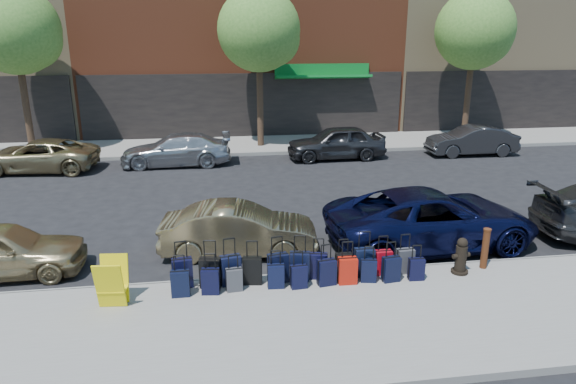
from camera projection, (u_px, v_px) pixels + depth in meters
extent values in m
plane|color=black|center=(274.00, 214.00, 16.01)|extent=(120.00, 120.00, 0.00)
cube|color=gray|center=(314.00, 323.00, 9.85)|extent=(60.00, 4.00, 0.15)
cube|color=gray|center=(250.00, 145.00, 25.43)|extent=(60.00, 4.00, 0.15)
cube|color=gray|center=(297.00, 276.00, 11.75)|extent=(60.00, 0.08, 0.15)
cube|color=gray|center=(253.00, 154.00, 23.52)|extent=(60.00, 0.08, 0.15)
cube|color=black|center=(246.00, 107.00, 26.79)|extent=(16.66, 0.15, 3.40)
cube|color=#0B6A24|center=(323.00, 77.00, 26.56)|extent=(5.00, 0.91, 0.27)
cube|color=#0B6A24|center=(322.00, 70.00, 26.74)|extent=(5.00, 0.10, 0.60)
cube|color=black|center=(529.00, 101.00, 29.01)|extent=(14.70, 0.15, 3.40)
cylinder|color=black|center=(25.00, 100.00, 22.83)|extent=(0.30, 0.30, 4.80)
sphere|color=#3E7928|center=(15.00, 30.00, 21.95)|extent=(3.80, 3.80, 3.80)
sphere|color=#3E7928|center=(31.00, 39.00, 22.14)|extent=(2.58, 2.58, 2.58)
cylinder|color=black|center=(260.00, 95.00, 24.29)|extent=(0.30, 0.30, 4.80)
sphere|color=#3E7928|center=(259.00, 30.00, 23.40)|extent=(3.80, 3.80, 3.80)
sphere|color=#3E7928|center=(272.00, 38.00, 23.60)|extent=(2.58, 2.58, 2.58)
cylinder|color=black|center=(468.00, 92.00, 25.75)|extent=(0.30, 0.30, 4.80)
sphere|color=#3E7928|center=(475.00, 30.00, 24.86)|extent=(3.80, 3.80, 3.80)
sphere|color=#3E7928|center=(485.00, 38.00, 25.06)|extent=(2.58, 2.58, 2.58)
cube|color=black|center=(182.00, 273.00, 11.03)|extent=(0.46, 0.29, 0.64)
cylinder|color=black|center=(180.00, 243.00, 10.82)|extent=(0.24, 0.06, 0.03)
cube|color=black|center=(210.00, 273.00, 11.02)|extent=(0.48, 0.32, 0.66)
cylinder|color=black|center=(209.00, 242.00, 10.80)|extent=(0.25, 0.08, 0.03)
cube|color=black|center=(231.00, 270.00, 11.14)|extent=(0.47, 0.32, 0.66)
cylinder|color=black|center=(230.00, 240.00, 10.93)|extent=(0.25, 0.08, 0.03)
cube|color=black|center=(252.00, 271.00, 11.17)|extent=(0.43, 0.28, 0.61)
cylinder|color=black|center=(252.00, 242.00, 10.97)|extent=(0.23, 0.06, 0.03)
cube|color=black|center=(278.00, 268.00, 11.23)|extent=(0.48, 0.33, 0.65)
cylinder|color=black|center=(278.00, 238.00, 11.02)|extent=(0.25, 0.08, 0.03)
cube|color=black|center=(300.00, 266.00, 11.32)|extent=(0.47, 0.31, 0.65)
cylinder|color=black|center=(300.00, 237.00, 11.11)|extent=(0.24, 0.07, 0.03)
cube|color=black|center=(318.00, 266.00, 11.42)|extent=(0.42, 0.29, 0.58)
cylinder|color=black|center=(319.00, 240.00, 11.24)|extent=(0.22, 0.08, 0.03)
cube|color=black|center=(343.00, 265.00, 11.52)|extent=(0.36, 0.20, 0.54)
cylinder|color=black|center=(344.00, 241.00, 11.34)|extent=(0.20, 0.03, 0.03)
cube|color=black|center=(364.00, 262.00, 11.52)|extent=(0.44, 0.25, 0.65)
cylinder|color=black|center=(366.00, 233.00, 11.31)|extent=(0.24, 0.04, 0.03)
cube|color=#A20A17|center=(383.00, 262.00, 11.62)|extent=(0.38, 0.22, 0.57)
cylinder|color=black|center=(384.00, 237.00, 11.44)|extent=(0.21, 0.04, 0.03)
cube|color=#3D3D42|center=(405.00, 261.00, 11.68)|extent=(0.39, 0.23, 0.57)
cylinder|color=black|center=(407.00, 236.00, 11.50)|extent=(0.22, 0.04, 0.03)
cube|color=black|center=(180.00, 284.00, 10.65)|extent=(0.38, 0.22, 0.56)
cylinder|color=black|center=(178.00, 257.00, 10.47)|extent=(0.21, 0.03, 0.03)
cube|color=black|center=(211.00, 281.00, 10.75)|extent=(0.40, 0.26, 0.55)
cylinder|color=black|center=(209.00, 255.00, 10.57)|extent=(0.21, 0.06, 0.03)
cube|color=#3B3B40|center=(234.00, 280.00, 10.88)|extent=(0.36, 0.23, 0.50)
cylinder|color=black|center=(233.00, 256.00, 10.72)|extent=(0.19, 0.05, 0.03)
cube|color=black|center=(276.00, 276.00, 11.01)|extent=(0.37, 0.23, 0.52)
cylinder|color=black|center=(276.00, 252.00, 10.84)|extent=(0.20, 0.05, 0.03)
cube|color=black|center=(299.00, 277.00, 11.00)|extent=(0.36, 0.23, 0.51)
cylinder|color=black|center=(299.00, 253.00, 10.83)|extent=(0.20, 0.05, 0.03)
cube|color=black|center=(327.00, 272.00, 11.13)|extent=(0.42, 0.28, 0.57)
cylinder|color=black|center=(327.00, 246.00, 10.94)|extent=(0.22, 0.06, 0.03)
cube|color=#B2190B|center=(347.00, 271.00, 11.18)|extent=(0.41, 0.24, 0.59)
cylinder|color=black|center=(348.00, 243.00, 10.99)|extent=(0.23, 0.04, 0.03)
cube|color=black|center=(369.00, 271.00, 11.28)|extent=(0.37, 0.26, 0.50)
cylinder|color=black|center=(370.00, 248.00, 11.12)|extent=(0.19, 0.07, 0.03)
cube|color=black|center=(391.00, 269.00, 11.29)|extent=(0.41, 0.27, 0.56)
cylinder|color=black|center=(393.00, 243.00, 11.11)|extent=(0.22, 0.06, 0.03)
cube|color=black|center=(416.00, 269.00, 11.37)|extent=(0.35, 0.21, 0.50)
cylinder|color=black|center=(418.00, 247.00, 11.20)|extent=(0.19, 0.04, 0.03)
cylinder|color=black|center=(459.00, 271.00, 11.75)|extent=(0.38, 0.38, 0.06)
cylinder|color=black|center=(461.00, 258.00, 11.65)|extent=(0.26, 0.26, 0.60)
sphere|color=black|center=(462.00, 243.00, 11.54)|extent=(0.24, 0.24, 0.24)
cylinder|color=black|center=(461.00, 255.00, 11.63)|extent=(0.44, 0.17, 0.11)
cylinder|color=#38190C|center=(485.00, 249.00, 11.87)|extent=(0.16, 0.16, 0.95)
cylinder|color=#38190C|center=(487.00, 230.00, 11.72)|extent=(0.18, 0.18, 0.04)
cube|color=yellow|center=(110.00, 286.00, 10.06)|extent=(0.57, 0.30, 0.99)
cube|color=yellow|center=(115.00, 278.00, 10.41)|extent=(0.57, 0.30, 0.99)
cube|color=yellow|center=(113.00, 289.00, 10.28)|extent=(0.58, 0.41, 0.02)
imported|color=tan|center=(0.00, 250.00, 11.77)|extent=(3.75, 1.57, 1.27)
imported|color=#94825B|center=(239.00, 230.00, 12.95)|extent=(4.05, 1.78, 1.29)
imported|color=black|center=(431.00, 219.00, 13.39)|extent=(5.67, 2.93, 1.53)
imported|color=#98875D|center=(38.00, 156.00, 20.73)|extent=(4.83, 2.59, 1.29)
imported|color=silver|center=(176.00, 150.00, 21.68)|extent=(4.61, 1.91, 1.33)
imported|color=#2F2F32|center=(336.00, 142.00, 22.77)|extent=(4.39, 1.87, 1.48)
imported|color=#2F2F31|center=(472.00, 141.00, 23.51)|extent=(4.08, 1.50, 1.33)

